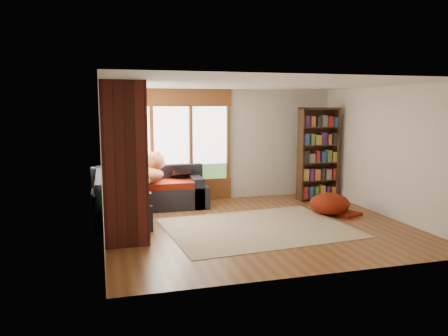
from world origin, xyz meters
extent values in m
plane|color=brown|center=(0.00, 0.00, 0.00)|extent=(5.50, 5.50, 0.00)
plane|color=white|center=(0.00, 0.00, 2.60)|extent=(5.50, 5.50, 0.00)
cube|color=silver|center=(0.00, 2.50, 1.30)|extent=(5.50, 0.04, 2.60)
cube|color=silver|center=(0.00, -2.50, 1.30)|extent=(5.50, 0.04, 2.60)
cube|color=silver|center=(-2.75, 0.00, 1.30)|extent=(0.04, 5.00, 2.60)
cube|color=silver|center=(2.75, 0.00, 1.30)|extent=(0.04, 5.00, 2.60)
cube|color=brown|center=(-1.20, 2.47, 1.35)|extent=(2.82, 0.10, 1.90)
cube|color=white|center=(-1.20, 2.47, 1.35)|extent=(2.54, 0.09, 1.62)
cube|color=brown|center=(-2.72, 1.20, 1.35)|extent=(0.10, 2.62, 1.90)
cube|color=white|center=(-2.72, 1.20, 1.35)|extent=(0.09, 2.36, 1.62)
cube|color=#6E8C5A|center=(-2.69, 2.03, 1.75)|extent=(0.03, 0.72, 0.90)
cube|color=#471914|center=(-2.40, -0.35, 1.30)|extent=(0.70, 0.70, 2.60)
cube|color=black|center=(-1.65, 2.05, 0.21)|extent=(2.20, 0.90, 0.42)
cube|color=black|center=(-1.65, 2.40, 0.61)|extent=(2.20, 0.20, 0.38)
cube|color=black|center=(-0.65, 2.05, 0.30)|extent=(0.20, 0.90, 0.60)
cube|color=maroon|center=(-1.75, 1.93, 0.48)|extent=(1.90, 0.66, 0.12)
cube|color=black|center=(-2.30, 1.40, 0.21)|extent=(0.90, 2.20, 0.42)
cube|color=black|center=(-2.65, 1.40, 0.61)|extent=(0.20, 2.20, 0.38)
cube|color=black|center=(-2.30, 0.40, 0.30)|extent=(0.90, 0.20, 0.60)
cube|color=maroon|center=(-2.18, 1.05, 0.48)|extent=(0.66, 1.20, 0.12)
cube|color=maroon|center=(-2.18, 2.00, 0.48)|extent=(0.66, 0.66, 0.12)
cube|color=beige|center=(-0.05, -0.18, 0.01)|extent=(3.46, 2.76, 0.01)
cube|color=#3A2213|center=(2.59, 1.76, 1.09)|extent=(0.04, 0.31, 2.18)
cube|color=#3A2213|center=(1.69, 1.76, 1.09)|extent=(0.04, 0.31, 2.18)
cube|color=#3A2213|center=(2.14, 1.90, 1.09)|extent=(0.93, 0.02, 2.18)
cube|color=#3A2213|center=(2.14, 1.76, 0.06)|extent=(0.85, 0.29, 0.03)
cube|color=#3A2213|center=(2.14, 1.76, 0.48)|extent=(0.85, 0.29, 0.03)
cube|color=#3A2213|center=(2.14, 1.76, 0.89)|extent=(0.85, 0.29, 0.03)
cube|color=#3A2213|center=(2.14, 1.76, 1.31)|extent=(0.85, 0.29, 0.03)
cube|color=#3A2213|center=(2.14, 1.76, 1.72)|extent=(0.85, 0.29, 0.03)
cube|color=#3A2213|center=(2.14, 1.76, 2.14)|extent=(0.85, 0.29, 0.03)
cube|color=#726659|center=(2.14, 1.74, 1.09)|extent=(0.81, 0.23, 2.02)
ellipsoid|color=maroon|center=(1.73, 0.41, 0.23)|extent=(0.97, 0.97, 0.44)
ellipsoid|color=brown|center=(-1.93, 1.63, 0.78)|extent=(1.16, 1.09, 0.33)
sphere|color=brown|center=(-1.65, 1.84, 0.94)|extent=(0.55, 0.55, 0.40)
cone|color=brown|center=(-1.70, 1.80, 1.10)|extent=(0.20, 0.20, 0.17)
ellipsoid|color=#3B261D|center=(-2.07, 1.21, 0.72)|extent=(0.51, 0.77, 0.25)
sphere|color=#3B261D|center=(-2.06, 1.48, 0.84)|extent=(0.32, 0.32, 0.30)
cone|color=#3B261D|center=(-2.07, 1.43, 0.97)|extent=(0.12, 0.12, 0.13)
cube|color=black|center=(-0.95, 2.26, 0.74)|extent=(0.45, 0.12, 0.45)
cube|color=black|center=(-1.55, 2.26, 0.74)|extent=(0.45, 0.12, 0.45)
cube|color=black|center=(-2.48, 1.80, 0.74)|extent=(0.45, 0.12, 0.45)
cube|color=black|center=(-2.48, 0.70, 0.74)|extent=(0.45, 0.12, 0.45)
cube|color=maroon|center=(-2.15, 2.26, 0.74)|extent=(0.42, 0.12, 0.42)
camera|label=1|loc=(-2.72, -7.46, 2.20)|focal=35.00mm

